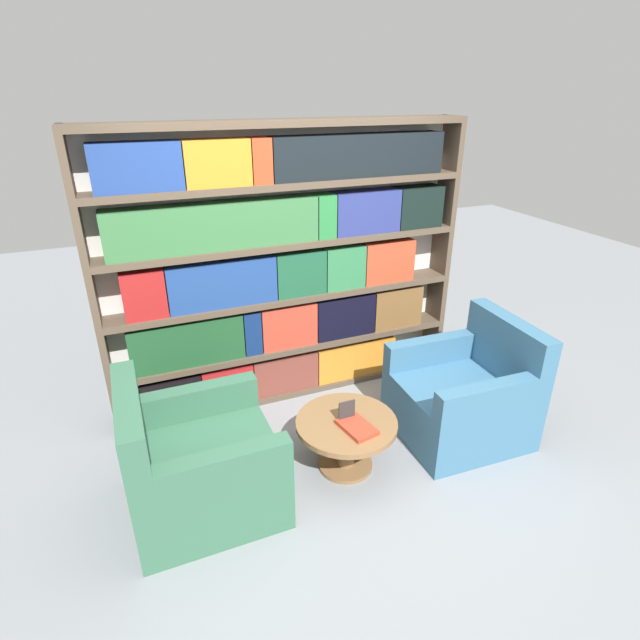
# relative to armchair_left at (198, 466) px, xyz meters

# --- Properties ---
(ground_plane) EXTENTS (14.00, 14.00, 0.00)m
(ground_plane) POSITION_rel_armchair_left_xyz_m (1.00, -0.24, -0.31)
(ground_plane) COLOR gray
(bookshelf) EXTENTS (2.99, 0.30, 2.29)m
(bookshelf) POSITION_rel_armchair_left_xyz_m (0.97, 1.10, 0.82)
(bookshelf) COLOR silver
(bookshelf) RESTS_ON ground_plane
(armchair_left) EXTENTS (0.91, 0.86, 0.92)m
(armchair_left) POSITION_rel_armchair_left_xyz_m (0.00, 0.00, 0.00)
(armchair_left) COLOR #336047
(armchair_left) RESTS_ON ground_plane
(armchair_right) EXTENTS (0.94, 0.89, 0.92)m
(armchair_right) POSITION_rel_armchair_left_xyz_m (2.05, -0.00, 0.00)
(armchair_right) COLOR #386684
(armchair_right) RESTS_ON ground_plane
(coffee_table) EXTENTS (0.71, 0.71, 0.39)m
(coffee_table) POSITION_rel_armchair_left_xyz_m (1.02, -0.03, -0.03)
(coffee_table) COLOR brown
(coffee_table) RESTS_ON ground_plane
(table_sign) EXTENTS (0.12, 0.06, 0.16)m
(table_sign) POSITION_rel_armchair_left_xyz_m (1.02, -0.03, 0.15)
(table_sign) COLOR black
(table_sign) RESTS_ON coffee_table
(stray_book) EXTENTS (0.23, 0.30, 0.03)m
(stray_book) POSITION_rel_armchair_left_xyz_m (1.05, -0.14, 0.10)
(stray_book) COLOR #B73823
(stray_book) RESTS_ON coffee_table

